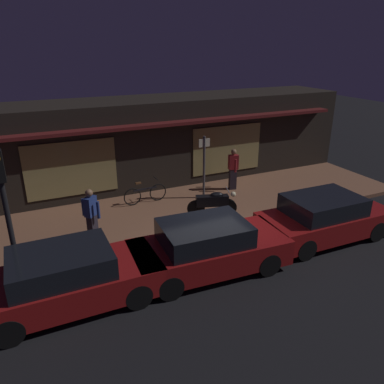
{
  "coord_description": "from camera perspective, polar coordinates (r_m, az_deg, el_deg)",
  "views": [
    {
      "loc": [
        -4.7,
        -8.4,
        5.68
      ],
      "look_at": [
        0.35,
        2.4,
        0.95
      ],
      "focal_mm": 35.16,
      "sensor_mm": 36.0,
      "label": 1
    }
  ],
  "objects": [
    {
      "name": "sidewalk_slab",
      "position": [
        13.54,
        -2.41,
        -2.82
      ],
      "size": [
        18.0,
        4.0,
        0.15
      ],
      "primitive_type": "cube",
      "color": "brown",
      "rests_on": "ground_plane"
    },
    {
      "name": "storefront_building",
      "position": [
        15.99,
        -7.25,
        7.45
      ],
      "size": [
        18.0,
        3.3,
        3.6
      ],
      "color": "black",
      "rests_on": "ground_plane"
    },
    {
      "name": "traffic_light_pole",
      "position": [
        9.22,
        -26.56,
        -1.08
      ],
      "size": [
        0.24,
        0.33,
        3.6
      ],
      "color": "black",
      "rests_on": "ground_plane"
    },
    {
      "name": "parked_car_across",
      "position": [
        12.22,
        19.4,
        -3.7
      ],
      "size": [
        4.13,
        1.84,
        1.42
      ],
      "color": "black",
      "rests_on": "ground_plane"
    },
    {
      "name": "person_bystander",
      "position": [
        15.11,
        6.25,
        3.59
      ],
      "size": [
        0.42,
        0.62,
        1.67
      ],
      "color": "#28232D",
      "rests_on": "sidewalk_slab"
    },
    {
      "name": "parked_car_far",
      "position": [
        9.95,
        2.39,
        -8.38
      ],
      "size": [
        4.19,
        1.99,
        1.42
      ],
      "color": "black",
      "rests_on": "ground_plane"
    },
    {
      "name": "person_photographer",
      "position": [
        11.36,
        -15.03,
        -3.33
      ],
      "size": [
        0.48,
        0.51,
        1.67
      ],
      "color": "#28232D",
      "rests_on": "sidewalk_slab"
    },
    {
      "name": "ground_plane",
      "position": [
        11.18,
        3.64,
        -8.96
      ],
      "size": [
        60.0,
        60.0,
        0.0
      ],
      "primitive_type": "plane",
      "color": "black"
    },
    {
      "name": "sign_post",
      "position": [
        14.01,
        1.84,
        4.32
      ],
      "size": [
        0.44,
        0.09,
        2.4
      ],
      "color": "#47474C",
      "rests_on": "sidewalk_slab"
    },
    {
      "name": "bicycle_parked",
      "position": [
        13.96,
        -7.1,
        -0.27
      ],
      "size": [
        1.66,
        0.42,
        0.91
      ],
      "color": "black",
      "rests_on": "sidewalk_slab"
    },
    {
      "name": "parked_car_near",
      "position": [
        9.19,
        -18.31,
        -12.4
      ],
      "size": [
        4.11,
        1.8,
        1.42
      ],
      "color": "black",
      "rests_on": "ground_plane"
    },
    {
      "name": "motorcycle",
      "position": [
        12.75,
        3.22,
        -1.64
      ],
      "size": [
        1.65,
        0.76,
        0.97
      ],
      "color": "black",
      "rests_on": "sidewalk_slab"
    }
  ]
}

